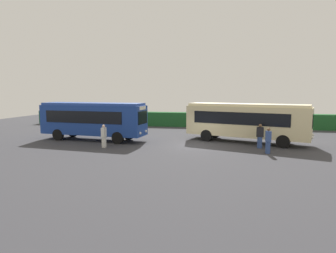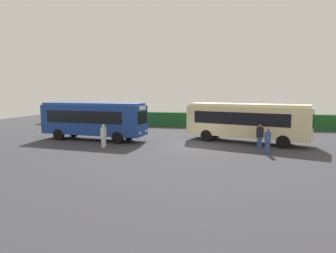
# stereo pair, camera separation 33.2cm
# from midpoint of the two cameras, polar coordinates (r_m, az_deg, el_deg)

# --- Properties ---
(ground_plane) EXTENTS (64.00, 64.00, 0.00)m
(ground_plane) POSITION_cam_midpoint_polar(r_m,az_deg,el_deg) (22.40, 4.84, -3.85)
(ground_plane) COLOR #38383D
(bus_blue) EXTENTS (9.55, 3.19, 3.28)m
(bus_blue) POSITION_cam_midpoint_polar(r_m,az_deg,el_deg) (25.47, -15.26, 1.51)
(bus_blue) COLOR navy
(bus_blue) RESTS_ON ground_plane
(bus_cream) EXTENTS (10.18, 5.34, 3.24)m
(bus_cream) POSITION_cam_midpoint_polar(r_m,az_deg,el_deg) (24.35, 15.19, 1.23)
(bus_cream) COLOR beige
(bus_cream) RESTS_ON ground_plane
(person_left) EXTENTS (0.50, 0.34, 1.69)m
(person_left) POSITION_cam_midpoint_polar(r_m,az_deg,el_deg) (28.48, -12.18, 0.14)
(person_left) COLOR silver
(person_left) RESTS_ON ground_plane
(person_center) EXTENTS (0.26, 0.48, 1.75)m
(person_center) POSITION_cam_midpoint_polar(r_m,az_deg,el_deg) (21.98, -13.28, -1.80)
(person_center) COLOR silver
(person_center) RESTS_ON ground_plane
(person_right) EXTENTS (0.51, 0.35, 1.82)m
(person_right) POSITION_cam_midpoint_polar(r_m,az_deg,el_deg) (22.21, 17.71, -1.74)
(person_right) COLOR #334C8C
(person_right) RESTS_ON ground_plane
(person_far) EXTENTS (0.36, 0.48, 1.78)m
(person_far) POSITION_cam_midpoint_polar(r_m,az_deg,el_deg) (20.41, 19.18, -2.60)
(person_far) COLOR #334C8C
(person_far) RESTS_ON ground_plane
(hedge_row) EXTENTS (44.00, 1.38, 1.71)m
(hedge_row) POSITION_cam_midpoint_polar(r_m,az_deg,el_deg) (34.28, 7.16, 1.34)
(hedge_row) COLOR #1E5627
(hedge_row) RESTS_ON ground_plane
(traffic_cone) EXTENTS (0.36, 0.36, 0.60)m
(traffic_cone) POSITION_cam_midpoint_polar(r_m,az_deg,el_deg) (32.90, -9.77, 0.08)
(traffic_cone) COLOR orange
(traffic_cone) RESTS_ON ground_plane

